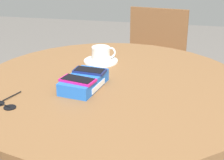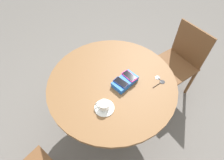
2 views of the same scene
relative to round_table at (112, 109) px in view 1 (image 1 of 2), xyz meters
The scene contains 8 objects.
round_table is the anchor object (origin of this frame).
phone_box 0.17m from the round_table, 114.59° to the left, with size 0.23×0.15×0.05m.
phone_magenta 0.21m from the round_table, 131.76° to the left, with size 0.09×0.14×0.01m.
phone_navy 0.18m from the round_table, 87.48° to the left, with size 0.07×0.13×0.01m.
saucer 0.28m from the round_table, 21.76° to the left, with size 0.15×0.15×0.01m, color white.
coffee_cup 0.30m from the round_table, 21.22° to the left, with size 0.08×0.10×0.06m.
sunglasses 0.42m from the round_table, 125.94° to the left, with size 0.14×0.09×0.01m.
chair_near_window 1.00m from the round_table, ahead, with size 0.43×0.43×0.83m.
Camera 1 is at (-1.29, -0.24, 1.33)m, focal length 60.00 mm.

